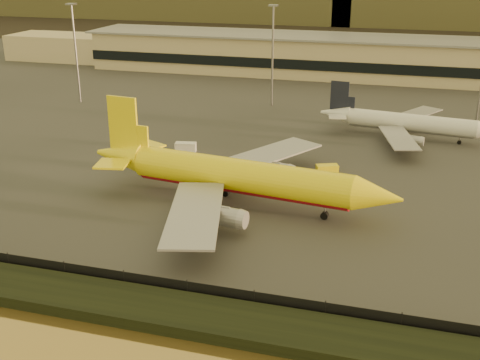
{
  "coord_description": "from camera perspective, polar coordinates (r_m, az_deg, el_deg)",
  "views": [
    {
      "loc": [
        24.62,
        -69.25,
        37.87
      ],
      "look_at": [
        1.13,
        12.0,
        5.61
      ],
      "focal_mm": 45.0,
      "sensor_mm": 36.0,
      "label": 1
    }
  ],
  "objects": [
    {
      "name": "gse_vehicle_white",
      "position": [
        121.04,
        -5.18,
        3.12
      ],
      "size": [
        4.4,
        2.58,
        1.86
      ],
      "primitive_type": "cube",
      "rotation": [
        0.0,
        0.0,
        0.18
      ],
      "color": "silver",
      "rests_on": "tarmac"
    },
    {
      "name": "white_narrowbody_jet",
      "position": [
        133.81,
        15.61,
        5.22
      ],
      "size": [
        38.54,
        37.3,
        11.07
      ],
      "rotation": [
        0.0,
        0.0,
        -0.13
      ],
      "color": "silver",
      "rests_on": "tarmac"
    },
    {
      "name": "gse_vehicle_yellow",
      "position": [
        109.34,
        8.25,
        0.99
      ],
      "size": [
        4.27,
        3.12,
        1.75
      ],
      "primitive_type": "cube",
      "rotation": [
        0.0,
        0.0,
        0.39
      ],
      "color": "yellow",
      "rests_on": "tarmac"
    },
    {
      "name": "dhl_cargo_jet",
      "position": [
        94.17,
        -0.42,
        0.34
      ],
      "size": [
        51.91,
        50.45,
        15.5
      ],
      "rotation": [
        0.0,
        0.0,
        -0.13
      ],
      "color": "yellow",
      "rests_on": "tarmac"
    },
    {
      "name": "tarmac",
      "position": [
        170.33,
        7.49,
        7.89
      ],
      "size": [
        320.0,
        220.0,
        0.2
      ],
      "primitive_type": "cube",
      "color": "#2D2D2D",
      "rests_on": "ground"
    },
    {
      "name": "apron_light_masts",
      "position": [
        146.26,
        12.43,
        11.69
      ],
      "size": [
        152.2,
        12.2,
        25.4
      ],
      "color": "slate",
      "rests_on": "tarmac"
    },
    {
      "name": "ground",
      "position": [
        82.68,
        -3.08,
        -6.41
      ],
      "size": [
        900.0,
        900.0,
        0.0
      ],
      "primitive_type": "plane",
      "color": "black",
      "rests_on": "ground"
    },
    {
      "name": "terminal_building",
      "position": [
        201.19,
        4.81,
        11.76
      ],
      "size": [
        202.0,
        25.0,
        12.6
      ],
      "color": "tan",
      "rests_on": "tarmac"
    },
    {
      "name": "perimeter_fence",
      "position": [
        71.47,
        -6.55,
        -10.05
      ],
      "size": [
        300.0,
        0.05,
        2.2
      ],
      "primitive_type": "cube",
      "color": "black",
      "rests_on": "tarmac"
    },
    {
      "name": "embankment",
      "position": [
        68.69,
        -7.82,
        -12.1
      ],
      "size": [
        320.0,
        7.0,
        1.4
      ],
      "primitive_type": "cube",
      "color": "black",
      "rests_on": "ground"
    }
  ]
}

